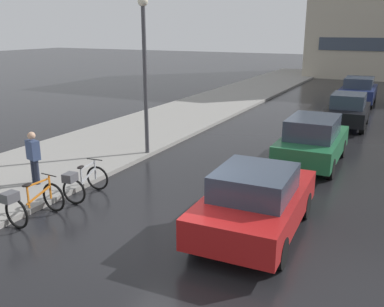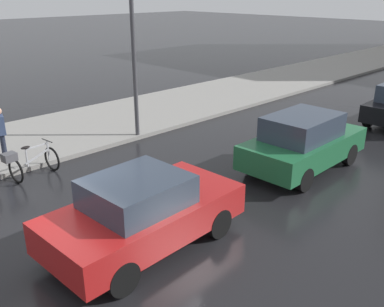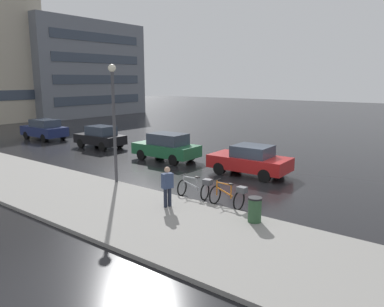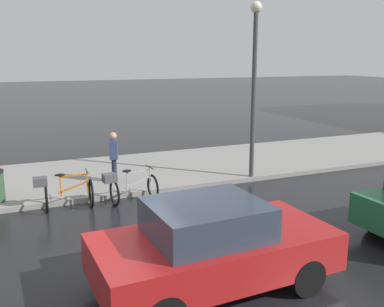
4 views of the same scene
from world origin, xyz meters
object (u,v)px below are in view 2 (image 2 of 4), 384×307
bicycle_second (29,162)px  car_green (303,142)px  streetlamp (133,39)px  car_red (143,212)px  pedestrian (1,131)px

bicycle_second → car_green: 7.64m
streetlamp → car_red: bearing=-36.4°
bicycle_second → pedestrian: bearing=179.1°
pedestrian → car_red: bearing=1.4°
car_red → bicycle_second: bearing=-177.8°
car_green → streetlamp: size_ratio=0.75×
bicycle_second → pedestrian: (-1.76, 0.03, 0.45)m
bicycle_second → streetlamp: 5.12m
car_red → streetlamp: streetlamp is taller
car_green → pedestrian: pedestrian is taller
streetlamp → car_green: bearing=17.5°
car_red → pedestrian: size_ratio=2.47×
bicycle_second → car_red: size_ratio=0.36×
bicycle_second → car_red: (4.79, 0.18, 0.28)m
car_green → streetlamp: bearing=-162.5°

